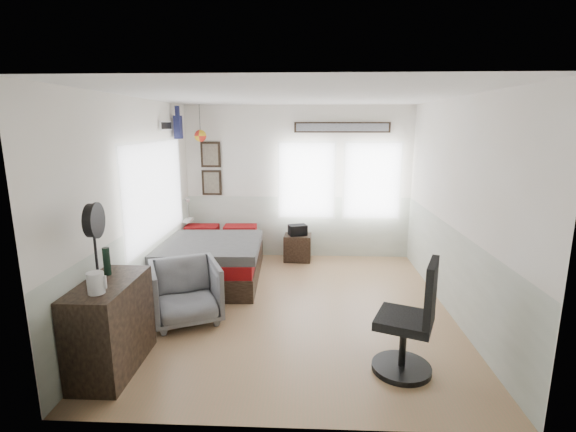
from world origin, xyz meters
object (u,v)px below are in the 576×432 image
at_px(armchair, 186,292).
at_px(dresser, 111,326).
at_px(bed, 213,258).
at_px(task_chair, 411,328).
at_px(nightstand, 298,248).

bearing_deg(armchair, dresser, -135.90).
height_order(bed, task_chair, task_chair).
height_order(nightstand, task_chair, task_chair).
xyz_separation_m(dresser, task_chair, (2.90, 0.05, 0.02)).
distance_m(bed, nightstand, 1.60).
height_order(bed, nightstand, bed).
distance_m(dresser, nightstand, 3.87).
relative_size(dresser, task_chair, 0.87).
distance_m(dresser, armchair, 1.15).
xyz_separation_m(bed, armchair, (-0.02, -1.46, 0.05)).
relative_size(bed, task_chair, 1.81).
bearing_deg(dresser, nightstand, 63.23).
bearing_deg(bed, armchair, -93.00).
bearing_deg(nightstand, dresser, -113.66).
bearing_deg(dresser, bed, 80.10).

